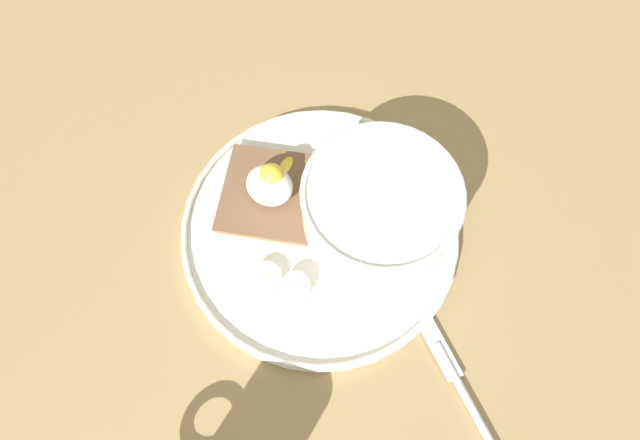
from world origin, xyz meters
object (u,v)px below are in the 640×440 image
at_px(oatmeal_bowl, 379,207).
at_px(banana_slice_front, 266,277).
at_px(toast_slice, 269,197).
at_px(poached_egg, 268,185).
at_px(banana_slice_left, 296,286).
at_px(knife, 456,378).

relative_size(oatmeal_bowl, banana_slice_front, 4.60).
relative_size(toast_slice, poached_egg, 1.91).
bearing_deg(banana_slice_left, toast_slice, -38.15).
bearing_deg(toast_slice, poached_egg, -82.26).
height_order(toast_slice, poached_egg, poached_egg).
bearing_deg(oatmeal_bowl, banana_slice_left, 76.01).
distance_m(oatmeal_bowl, poached_egg, 0.11).
bearing_deg(oatmeal_bowl, banana_slice_front, 64.19).
height_order(oatmeal_bowl, poached_egg, oatmeal_bowl).
height_order(poached_egg, banana_slice_left, poached_egg).
height_order(oatmeal_bowl, toast_slice, oatmeal_bowl).
xyz_separation_m(poached_egg, banana_slice_left, (-0.08, 0.06, -0.02)).
bearing_deg(banana_slice_left, banana_slice_front, 17.65).
distance_m(banana_slice_front, knife, 0.20).
xyz_separation_m(banana_slice_front, knife, (-0.20, -0.02, -0.01)).
distance_m(toast_slice, banana_slice_front, 0.09).
relative_size(banana_slice_left, knife, 0.32).
bearing_deg(banana_slice_front, oatmeal_bowl, -115.81).
distance_m(banana_slice_front, banana_slice_left, 0.03).
distance_m(poached_egg, banana_slice_left, 0.10).
height_order(oatmeal_bowl, knife, oatmeal_bowl).
bearing_deg(knife, poached_egg, -11.01).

